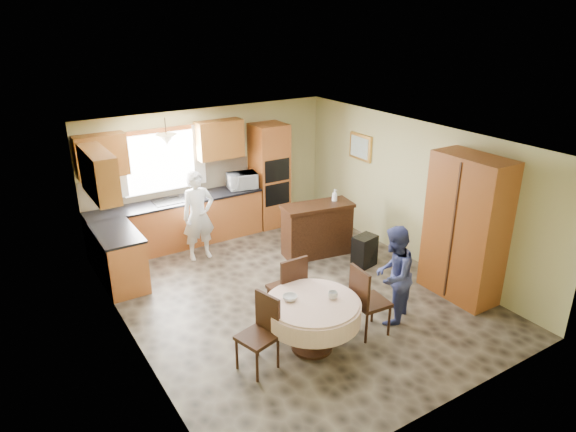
{
  "coord_description": "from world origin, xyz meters",
  "views": [
    {
      "loc": [
        -3.86,
        -5.98,
        4.2
      ],
      "look_at": [
        0.09,
        0.3,
        1.21
      ],
      "focal_mm": 32.0,
      "sensor_mm": 36.0,
      "label": 1
    }
  ],
  "objects_px": {
    "chair_back": "(290,285)",
    "person_dining": "(393,275)",
    "cupboard": "(466,228)",
    "dining_table": "(312,312)",
    "chair_left": "(262,329)",
    "chair_right": "(366,298)",
    "sideboard": "(317,231)",
    "oven_tower": "(269,176)",
    "person_sink": "(198,216)"
  },
  "relations": [
    {
      "from": "chair_right",
      "to": "dining_table",
      "type": "bearing_deg",
      "value": 85.95
    },
    {
      "from": "cupboard",
      "to": "person_sink",
      "type": "relative_size",
      "value": 1.39
    },
    {
      "from": "sideboard",
      "to": "dining_table",
      "type": "xyz_separation_m",
      "value": [
        -1.69,
        -2.3,
        0.1
      ]
    },
    {
      "from": "sideboard",
      "to": "person_dining",
      "type": "bearing_deg",
      "value": -88.94
    },
    {
      "from": "person_sink",
      "to": "person_dining",
      "type": "bearing_deg",
      "value": -63.25
    },
    {
      "from": "dining_table",
      "to": "chair_right",
      "type": "relative_size",
      "value": 1.22
    },
    {
      "from": "dining_table",
      "to": "person_dining",
      "type": "distance_m",
      "value": 1.36
    },
    {
      "from": "cupboard",
      "to": "chair_right",
      "type": "height_order",
      "value": "cupboard"
    },
    {
      "from": "dining_table",
      "to": "oven_tower",
      "type": "bearing_deg",
      "value": 67.02
    },
    {
      "from": "oven_tower",
      "to": "cupboard",
      "type": "xyz_separation_m",
      "value": [
        1.07,
        -4.07,
        0.07
      ]
    },
    {
      "from": "chair_right",
      "to": "person_dining",
      "type": "height_order",
      "value": "person_dining"
    },
    {
      "from": "oven_tower",
      "to": "person_dining",
      "type": "distance_m",
      "value": 4.08
    },
    {
      "from": "chair_right",
      "to": "person_sink",
      "type": "relative_size",
      "value": 0.64
    },
    {
      "from": "sideboard",
      "to": "cupboard",
      "type": "bearing_deg",
      "value": -56.13
    },
    {
      "from": "chair_left",
      "to": "chair_back",
      "type": "height_order",
      "value": "chair_back"
    },
    {
      "from": "oven_tower",
      "to": "chair_right",
      "type": "relative_size",
      "value": 2.06
    },
    {
      "from": "sideboard",
      "to": "cupboard",
      "type": "distance_m",
      "value": 2.68
    },
    {
      "from": "cupboard",
      "to": "person_dining",
      "type": "height_order",
      "value": "cupboard"
    },
    {
      "from": "cupboard",
      "to": "dining_table",
      "type": "height_order",
      "value": "cupboard"
    },
    {
      "from": "oven_tower",
      "to": "chair_right",
      "type": "bearing_deg",
      "value": -102.3
    },
    {
      "from": "person_dining",
      "to": "cupboard",
      "type": "bearing_deg",
      "value": 148.76
    },
    {
      "from": "dining_table",
      "to": "chair_left",
      "type": "bearing_deg",
      "value": 176.93
    },
    {
      "from": "cupboard",
      "to": "sideboard",
      "type": "bearing_deg",
      "value": 114.42
    },
    {
      "from": "person_sink",
      "to": "oven_tower",
      "type": "bearing_deg",
      "value": 22.82
    },
    {
      "from": "cupboard",
      "to": "chair_left",
      "type": "bearing_deg",
      "value": 178.24
    },
    {
      "from": "oven_tower",
      "to": "chair_left",
      "type": "distance_m",
      "value": 4.68
    },
    {
      "from": "chair_left",
      "to": "chair_right",
      "type": "xyz_separation_m",
      "value": [
        1.54,
        -0.16,
        0.03
      ]
    },
    {
      "from": "chair_back",
      "to": "person_sink",
      "type": "relative_size",
      "value": 0.64
    },
    {
      "from": "chair_right",
      "to": "person_dining",
      "type": "bearing_deg",
      "value": -78.4
    },
    {
      "from": "chair_left",
      "to": "dining_table",
      "type": "bearing_deg",
      "value": 71.78
    },
    {
      "from": "chair_back",
      "to": "person_dining",
      "type": "distance_m",
      "value": 1.47
    },
    {
      "from": "oven_tower",
      "to": "chair_back",
      "type": "xyz_separation_m",
      "value": [
        -1.6,
        -3.29,
        -0.49
      ]
    },
    {
      "from": "oven_tower",
      "to": "chair_back",
      "type": "height_order",
      "value": "oven_tower"
    },
    {
      "from": "cupboard",
      "to": "chair_left",
      "type": "distance_m",
      "value": 3.56
    },
    {
      "from": "dining_table",
      "to": "chair_left",
      "type": "height_order",
      "value": "chair_left"
    },
    {
      "from": "oven_tower",
      "to": "chair_back",
      "type": "relative_size",
      "value": 2.04
    },
    {
      "from": "dining_table",
      "to": "chair_right",
      "type": "distance_m",
      "value": 0.81
    },
    {
      "from": "cupboard",
      "to": "chair_left",
      "type": "relative_size",
      "value": 2.31
    },
    {
      "from": "cupboard",
      "to": "dining_table",
      "type": "xyz_separation_m",
      "value": [
        -2.77,
        0.07,
        -0.57
      ]
    },
    {
      "from": "oven_tower",
      "to": "sideboard",
      "type": "height_order",
      "value": "oven_tower"
    },
    {
      "from": "sideboard",
      "to": "chair_left",
      "type": "distance_m",
      "value": 3.32
    },
    {
      "from": "oven_tower",
      "to": "cupboard",
      "type": "relative_size",
      "value": 0.94
    },
    {
      "from": "chair_left",
      "to": "person_dining",
      "type": "xyz_separation_m",
      "value": [
        2.09,
        -0.09,
        0.19
      ]
    },
    {
      "from": "dining_table",
      "to": "chair_left",
      "type": "distance_m",
      "value": 0.74
    },
    {
      "from": "oven_tower",
      "to": "person_sink",
      "type": "relative_size",
      "value": 1.31
    },
    {
      "from": "chair_left",
      "to": "sideboard",
      "type": "bearing_deg",
      "value": 117.72
    },
    {
      "from": "cupboard",
      "to": "person_dining",
      "type": "relative_size",
      "value": 1.55
    },
    {
      "from": "sideboard",
      "to": "cupboard",
      "type": "relative_size",
      "value": 0.57
    },
    {
      "from": "sideboard",
      "to": "chair_back",
      "type": "bearing_deg",
      "value": -125.71
    },
    {
      "from": "dining_table",
      "to": "chair_right",
      "type": "bearing_deg",
      "value": -8.52
    }
  ]
}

